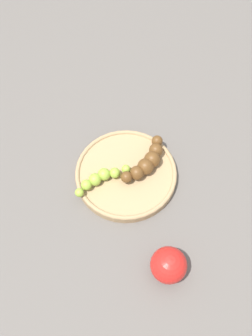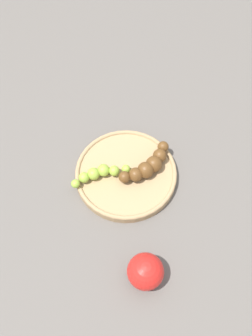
{
  "view_description": "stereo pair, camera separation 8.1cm",
  "coord_description": "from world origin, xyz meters",
  "px_view_note": "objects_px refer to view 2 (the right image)",
  "views": [
    {
      "loc": [
        -0.14,
        -0.37,
        0.74
      ],
      "look_at": [
        0.0,
        0.0,
        0.04
      ],
      "focal_mm": 39.27,
      "sensor_mm": 36.0,
      "label": 1
    },
    {
      "loc": [
        -0.06,
        -0.39,
        0.74
      ],
      "look_at": [
        0.0,
        0.0,
        0.04
      ],
      "focal_mm": 39.27,
      "sensor_mm": 36.0,
      "label": 2
    }
  ],
  "objects_px": {
    "fruit_bowl": "(126,174)",
    "apple_red": "(147,271)",
    "banana_overripe": "(148,165)",
    "banana_green": "(99,173)"
  },
  "relations": [
    {
      "from": "fruit_bowl",
      "to": "apple_red",
      "type": "height_order",
      "value": "apple_red"
    },
    {
      "from": "fruit_bowl",
      "to": "banana_overripe",
      "type": "distance_m",
      "value": 0.06
    },
    {
      "from": "fruit_bowl",
      "to": "apple_red",
      "type": "xyz_separation_m",
      "value": [
        0.0,
        -0.23,
        0.02
      ]
    },
    {
      "from": "banana_overripe",
      "to": "banana_green",
      "type": "bearing_deg",
      "value": -122.47
    },
    {
      "from": "banana_green",
      "to": "apple_red",
      "type": "distance_m",
      "value": 0.24
    },
    {
      "from": "apple_red",
      "to": "banana_overripe",
      "type": "bearing_deg",
      "value": 78.29
    },
    {
      "from": "banana_overripe",
      "to": "banana_green",
      "type": "relative_size",
      "value": 0.97
    },
    {
      "from": "fruit_bowl",
      "to": "banana_overripe",
      "type": "xyz_separation_m",
      "value": [
        0.05,
        -0.0,
        0.03
      ]
    },
    {
      "from": "fruit_bowl",
      "to": "banana_overripe",
      "type": "bearing_deg",
      "value": -1.15
    },
    {
      "from": "fruit_bowl",
      "to": "banana_green",
      "type": "bearing_deg",
      "value": -179.74
    }
  ]
}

